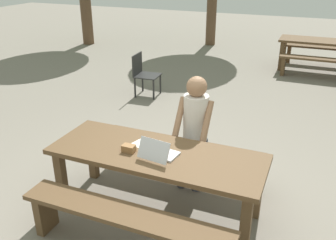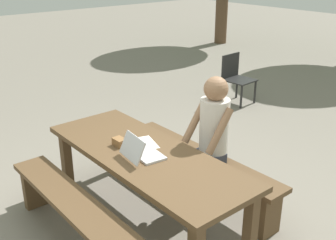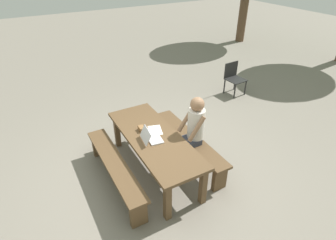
% 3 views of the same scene
% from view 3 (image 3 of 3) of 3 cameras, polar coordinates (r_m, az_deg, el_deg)
% --- Properties ---
extents(ground_plane, '(30.00, 30.00, 0.00)m').
position_cam_3_polar(ground_plane, '(4.86, -2.73, -10.26)').
color(ground_plane, gray).
extents(picnic_table_front, '(2.16, 0.79, 0.70)m').
position_cam_3_polar(picnic_table_front, '(4.47, -2.92, -4.47)').
color(picnic_table_front, brown).
rests_on(picnic_table_front, ground).
extents(bench_near, '(1.96, 0.30, 0.47)m').
position_cam_3_polar(bench_near, '(4.44, -10.94, -9.60)').
color(bench_near, brown).
rests_on(bench_near, ground).
extents(bench_far, '(1.96, 0.30, 0.47)m').
position_cam_3_polar(bench_far, '(4.90, 4.41, -4.49)').
color(bench_far, brown).
rests_on(bench_far, ground).
extents(laptop, '(0.36, 0.34, 0.21)m').
position_cam_3_polar(laptop, '(4.32, -3.56, -3.58)').
color(laptop, silver).
rests_on(laptop, picnic_table_front).
extents(small_pouch, '(0.13, 0.09, 0.07)m').
position_cam_3_polar(small_pouch, '(4.56, -5.50, -1.79)').
color(small_pouch, olive).
rests_on(small_pouch, picnic_table_front).
extents(paper_sheet, '(0.34, 0.29, 0.00)m').
position_cam_3_polar(paper_sheet, '(4.57, -2.69, -2.13)').
color(paper_sheet, white).
rests_on(paper_sheet, picnic_table_front).
extents(person_seated, '(0.39, 0.40, 1.31)m').
position_cam_3_polar(person_seated, '(4.53, 5.40, -1.55)').
color(person_seated, '#333847').
rests_on(person_seated, ground).
extents(plastic_chair, '(0.47, 0.47, 0.81)m').
position_cam_3_polar(plastic_chair, '(7.41, 13.49, 8.57)').
color(plastic_chair, '#262626').
rests_on(plastic_chair, ground).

